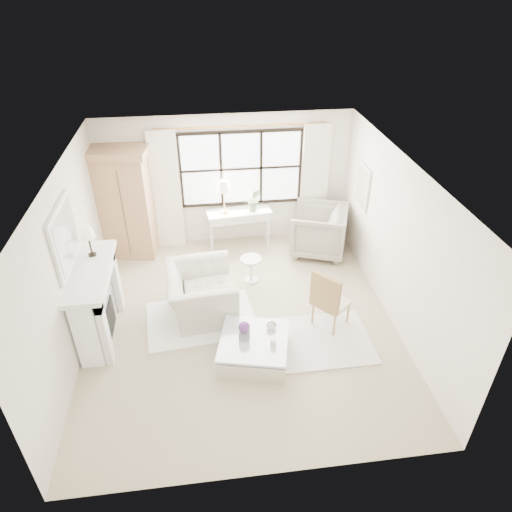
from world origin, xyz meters
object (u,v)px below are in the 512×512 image
(coffee_table, at_px, (254,349))
(club_armchair, at_px, (201,293))
(armoire, at_px, (125,203))
(console_table, at_px, (239,228))

(coffee_table, bearing_deg, club_armchair, 135.17)
(club_armchair, height_order, coffee_table, club_armchair)
(armoire, xyz_separation_m, console_table, (2.22, 0.03, -0.74))
(armoire, height_order, club_armchair, armoire)
(console_table, bearing_deg, armoire, 174.56)
(console_table, distance_m, club_armchair, 2.29)
(console_table, xyz_separation_m, club_armchair, (-0.85, -2.13, 0.01))
(club_armchair, relative_size, coffee_table, 1.04)
(console_table, height_order, coffee_table, console_table)
(console_table, bearing_deg, coffee_table, -98.14)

